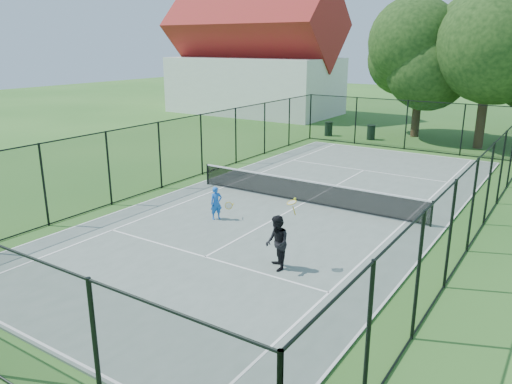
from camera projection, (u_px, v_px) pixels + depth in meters
The scene contains 11 objects.
ground at pixel (305, 204), 20.22m from camera, with size 120.00×120.00×0.00m, color #2B6121.
tennis_court at pixel (305, 203), 20.21m from camera, with size 11.00×24.00×0.06m, color slate.
tennis_net at pixel (305, 190), 20.06m from camera, with size 10.08×0.08×0.95m.
fence at pixel (306, 168), 19.79m from camera, with size 13.10×26.10×3.00m.
tree_near_left at pixel (421, 61), 33.42m from camera, with size 6.38×6.38×8.32m.
tree_near_mid at pixel (490, 51), 29.32m from camera, with size 7.22×7.22×9.44m.
building at pixel (254, 58), 45.36m from camera, with size 15.30×8.15×11.87m.
trash_bin_left at pixel (329, 129), 35.01m from camera, with size 0.58×0.58×0.98m.
trash_bin_right at pixel (371, 132), 33.59m from camera, with size 0.58×0.58×0.99m.
player_blue at pixel (216, 203), 18.18m from camera, with size 0.83×0.53×1.22m.
player_black at pixel (277, 243), 14.07m from camera, with size 0.97×1.01×2.06m.
Camera 1 is at (8.91, -17.16, 6.27)m, focal length 35.00 mm.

